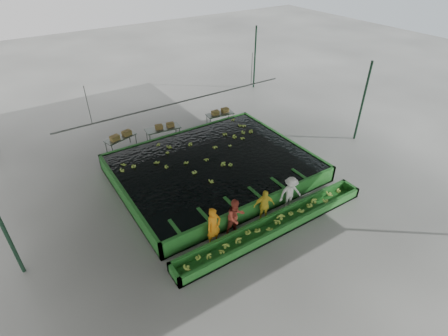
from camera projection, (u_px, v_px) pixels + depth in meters
ground at (229, 188)px, 18.07m from camera, size 80.00×80.00×0.00m
shed_roof at (230, 98)px, 15.27m from camera, size 20.00×22.00×0.04m
shed_posts at (230, 147)px, 16.67m from camera, size 20.00×22.00×5.00m
flotation_tank at (214, 168)px, 18.86m from camera, size 10.00×8.00×0.90m
tank_water at (214, 162)px, 18.64m from camera, size 9.70×7.70×0.00m
sorting_trough at (275, 225)px, 15.44m from camera, size 10.00×1.00×0.50m
cableway_rail at (181, 102)px, 19.86m from camera, size 0.08×0.08×14.00m
rail_hanger_left at (88, 105)px, 17.03m from camera, size 0.04×0.04×2.00m
rail_hanger_right at (252, 69)px, 21.57m from camera, size 0.04×0.04×2.00m
worker_a at (214, 227)px, 14.41m from camera, size 0.72×0.51×1.85m
worker_b at (236, 217)px, 14.91m from camera, size 0.89×0.69×1.82m
worker_c at (264, 206)px, 15.66m from camera, size 1.06×0.71×1.66m
worker_d at (290, 193)px, 16.36m from camera, size 1.23×0.86×1.74m
packing_table_left at (121, 143)px, 21.08m from camera, size 2.02×1.26×0.86m
packing_table_mid at (163, 135)px, 21.86m from camera, size 2.21×1.09×0.97m
packing_table_right at (220, 119)px, 23.82m from camera, size 1.93×0.97×0.84m
box_stack_left at (121, 138)px, 20.79m from camera, size 1.39×0.68×0.29m
box_stack_mid at (165, 128)px, 21.62m from camera, size 1.21×0.52×0.25m
box_stack_right at (220, 113)px, 23.63m from camera, size 1.25×0.36×0.27m
floating_bananas at (206, 155)px, 19.19m from camera, size 8.87×6.05×0.12m
trough_bananas at (275, 223)px, 15.36m from camera, size 9.29×0.62×0.12m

